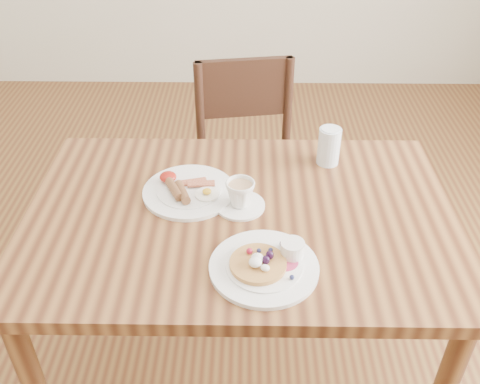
{
  "coord_description": "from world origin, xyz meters",
  "views": [
    {
      "loc": [
        0.02,
        -1.17,
        1.68
      ],
      "look_at": [
        0.0,
        0.0,
        0.82
      ],
      "focal_mm": 40.0,
      "sensor_mm": 36.0,
      "label": 1
    }
  ],
  "objects": [
    {
      "name": "breakfast_plate",
      "position": [
        -0.15,
        0.09,
        0.76
      ],
      "size": [
        0.27,
        0.27,
        0.04
      ],
      "color": "white",
      "rests_on": "dining_table"
    },
    {
      "name": "dining_table",
      "position": [
        0.0,
        0.0,
        0.65
      ],
      "size": [
        1.2,
        0.8,
        0.75
      ],
      "color": "brown",
      "rests_on": "ground"
    },
    {
      "name": "water_glass",
      "position": [
        0.27,
        0.26,
        0.81
      ],
      "size": [
        0.07,
        0.07,
        0.12
      ],
      "primitive_type": "cylinder",
      "color": "silver",
      "rests_on": "dining_table"
    },
    {
      "name": "ground",
      "position": [
        0.0,
        0.0,
        0.0
      ],
      "size": [
        5.0,
        5.0,
        0.0
      ],
      "primitive_type": "plane",
      "color": "brown",
      "rests_on": "ground"
    },
    {
      "name": "chair_far",
      "position": [
        0.02,
        0.65,
        0.49
      ],
      "size": [
        0.48,
        0.48,
        0.88
      ],
      "rotation": [
        0.0,
        0.0,
        3.29
      ],
      "color": "black",
      "rests_on": "ground"
    },
    {
      "name": "teacup_saucer",
      "position": [
        0.0,
        0.03,
        0.79
      ],
      "size": [
        0.14,
        0.14,
        0.08
      ],
      "color": "white",
      "rests_on": "dining_table"
    },
    {
      "name": "pancake_plate",
      "position": [
        0.07,
        -0.22,
        0.76
      ],
      "size": [
        0.27,
        0.27,
        0.06
      ],
      "color": "white",
      "rests_on": "dining_table"
    }
  ]
}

